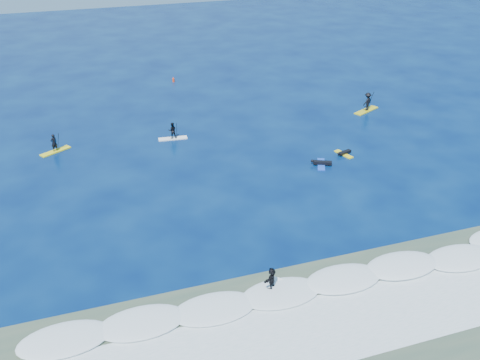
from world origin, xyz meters
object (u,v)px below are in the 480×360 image
object	(u,v)px
sup_paddler_center	(172,132)
prone_paddler_far	(321,163)
sup_paddler_left	(54,146)
wave_surfer	(271,279)
sup_paddler_right	(367,103)
prone_paddler_near	(344,153)
marker_buoy	(173,80)

from	to	relation	value
sup_paddler_center	prone_paddler_far	distance (m)	14.26
sup_paddler_left	wave_surfer	world-z (taller)	sup_paddler_left
sup_paddler_left	sup_paddler_right	bearing A→B (deg)	-30.25
sup_paddler_center	prone_paddler_near	xyz separation A→B (m)	(13.59, -8.09, -0.57)
prone_paddler_far	wave_surfer	world-z (taller)	wave_surfer
sup_paddler_left	prone_paddler_far	world-z (taller)	sup_paddler_left
sup_paddler_right	wave_surfer	size ratio (longest dim) A/B	1.76
sup_paddler_right	prone_paddler_near	size ratio (longest dim) A/B	1.70
sup_paddler_center	prone_paddler_near	world-z (taller)	sup_paddler_center
marker_buoy	wave_surfer	bearing A→B (deg)	-93.99
sup_paddler_center	marker_buoy	xyz separation A→B (m)	(3.64, 16.54, -0.42)
prone_paddler_far	wave_surfer	size ratio (longest dim) A/B	1.20
sup_paddler_center	marker_buoy	bearing A→B (deg)	83.62
sup_paddler_center	prone_paddler_far	size ratio (longest dim) A/B	1.19
sup_paddler_left	sup_paddler_right	distance (m)	31.42
prone_paddler_near	prone_paddler_far	xyz separation A→B (m)	(-2.77, -1.19, 0.02)
prone_paddler_far	marker_buoy	size ratio (longest dim) A/B	3.55
prone_paddler_near	marker_buoy	world-z (taller)	marker_buoy
prone_paddler_far	marker_buoy	xyz separation A→B (m)	(-7.18, 25.82, 0.12)
sup_paddler_center	sup_paddler_right	xyz separation A→B (m)	(20.90, 0.62, 0.20)
sup_paddler_left	sup_paddler_center	xyz separation A→B (m)	(10.52, -0.58, 0.10)
prone_paddler_near	sup_paddler_center	bearing A→B (deg)	42.75
sup_paddler_right	marker_buoy	bearing A→B (deg)	111.74
wave_surfer	prone_paddler_near	bearing A→B (deg)	7.50
sup_paddler_right	marker_buoy	xyz separation A→B (m)	(-17.27, 15.92, -0.62)
sup_paddler_center	prone_paddler_near	distance (m)	15.83
sup_paddler_center	marker_buoy	world-z (taller)	sup_paddler_center
sup_paddler_center	wave_surfer	bearing A→B (deg)	-81.80
sup_paddler_right	wave_surfer	xyz separation A→B (m)	(-20.03, -23.63, -0.07)
sup_paddler_right	prone_paddler_near	xyz separation A→B (m)	(-7.31, -8.71, -0.77)
sup_paddler_left	prone_paddler_near	xyz separation A→B (m)	(24.11, -8.67, -0.47)
prone_paddler_far	wave_surfer	distance (m)	16.96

